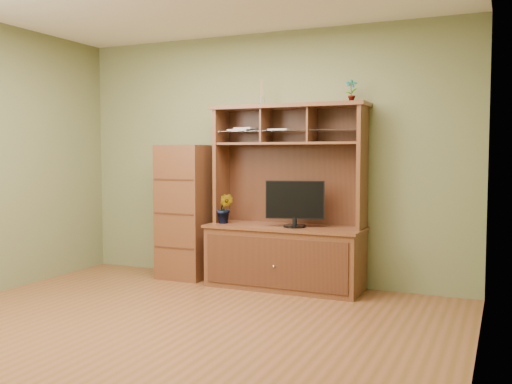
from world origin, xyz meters
The scene contains 8 objects.
room centered at (0.00, 0.00, 1.35)m, with size 4.54×4.04×2.74m.
media_hutch centered at (0.33, 1.73, 0.52)m, with size 1.66×0.61×1.90m.
monitor centered at (0.46, 1.65, 0.90)m, with size 0.59×0.23×0.47m.
orchid_plant centered at (-0.33, 1.65, 0.81)m, with size 0.17×0.14×0.32m, color #29521C.
top_plant centered at (0.99, 1.80, 2.01)m, with size 0.12×0.08×0.23m, color #366E26.
reed_diffuser centered at (0.03, 1.80, 2.01)m, with size 0.06×0.06×0.28m.
magazines centered at (-0.06, 1.80, 1.65)m, with size 0.70×0.19×0.04m.
side_cabinet centered at (-0.88, 1.74, 0.74)m, with size 0.53×0.48×1.49m.
Camera 1 is at (2.41, -3.76, 1.39)m, focal length 40.00 mm.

